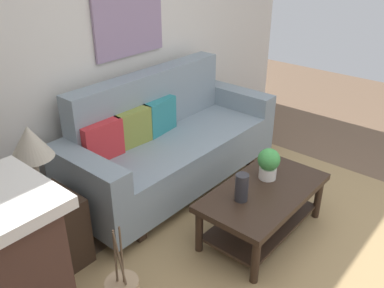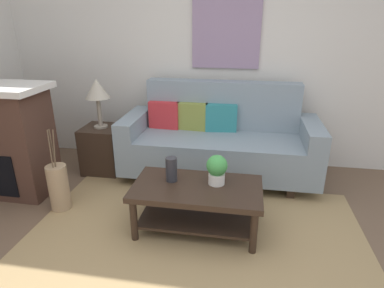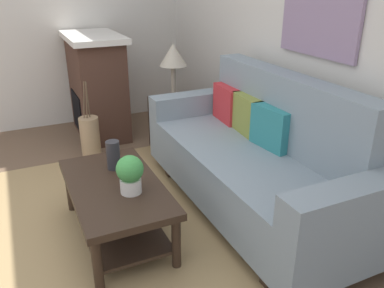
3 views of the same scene
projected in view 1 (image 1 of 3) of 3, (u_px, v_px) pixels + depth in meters
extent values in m
plane|color=brown|center=(332.00, 268.00, 3.01)|extent=(9.28, 9.28, 0.00)
cube|color=silver|center=(118.00, 39.00, 3.68)|extent=(5.28, 0.10, 2.70)
cube|color=#A38456|center=(273.00, 238.00, 3.29)|extent=(2.89, 1.86, 0.01)
cube|color=gray|center=(175.00, 156.00, 3.86)|extent=(1.78, 0.84, 0.40)
cube|color=gray|center=(149.00, 101.00, 3.83)|extent=(1.78, 0.20, 0.56)
cube|color=gray|center=(89.00, 192.00, 3.14)|extent=(0.20, 0.84, 0.60)
cube|color=gray|center=(236.00, 115.00, 4.49)|extent=(0.20, 0.84, 0.60)
cube|color=#332319|center=(113.00, 217.00, 3.44)|extent=(0.08, 0.74, 0.12)
cube|color=#332319|center=(224.00, 150.00, 4.52)|extent=(0.08, 0.74, 0.12)
cube|color=red|center=(102.00, 141.00, 3.35)|extent=(0.37, 0.14, 0.32)
cube|color=olive|center=(133.00, 128.00, 3.58)|extent=(0.37, 0.15, 0.32)
cube|color=teal|center=(160.00, 116.00, 3.81)|extent=(0.37, 0.16, 0.32)
cube|color=#332319|center=(264.00, 192.00, 3.17)|extent=(1.10, 0.60, 0.05)
cube|color=#332319|center=(261.00, 221.00, 3.30)|extent=(0.98, 0.50, 0.02)
cylinder|color=#332319|center=(255.00, 262.00, 2.79)|extent=(0.06, 0.06, 0.38)
cylinder|color=#332319|center=(318.00, 199.00, 3.46)|extent=(0.06, 0.06, 0.38)
cylinder|color=#332319|center=(199.00, 231.00, 3.08)|extent=(0.06, 0.06, 0.38)
cylinder|color=#332319|center=(267.00, 179.00, 3.75)|extent=(0.06, 0.06, 0.38)
cylinder|color=#2D2D33|center=(242.00, 187.00, 2.99)|extent=(0.10, 0.10, 0.22)
cylinder|color=white|center=(268.00, 173.00, 3.28)|extent=(0.14, 0.14, 0.10)
sphere|color=green|center=(269.00, 159.00, 3.23)|extent=(0.18, 0.18, 0.18)
cube|color=#332319|center=(49.00, 234.00, 2.92)|extent=(0.44, 0.44, 0.56)
cylinder|color=gray|center=(42.00, 201.00, 2.78)|extent=(0.16, 0.16, 0.02)
cylinder|color=gray|center=(38.00, 180.00, 2.71)|extent=(0.05, 0.05, 0.35)
cone|color=#B2A893|center=(30.00, 142.00, 2.58)|extent=(0.28, 0.28, 0.22)
cylinder|color=brown|center=(122.00, 255.00, 2.21)|extent=(0.03, 0.03, 0.36)
cylinder|color=brown|center=(115.00, 256.00, 2.19)|extent=(0.01, 0.02, 0.36)
cylinder|color=brown|center=(120.00, 259.00, 2.17)|extent=(0.03, 0.05, 0.36)
cube|color=gray|center=(128.00, 11.00, 3.59)|extent=(0.79, 0.03, 0.78)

